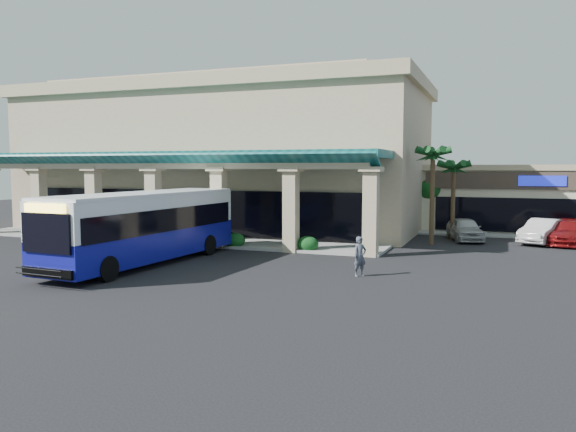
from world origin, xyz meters
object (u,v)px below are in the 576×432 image
at_px(pedestrian, 360,257).
at_px(car_silver, 465,229).
at_px(transit_bus, 145,228).
at_px(car_red, 568,233).
at_px(car_white, 543,231).

bearing_deg(pedestrian, car_silver, 26.31).
xyz_separation_m(transit_bus, car_red, (20.12, 15.03, -1.02)).
distance_m(pedestrian, car_silver, 14.44).
bearing_deg(car_white, car_red, 25.31).
bearing_deg(car_red, pedestrian, -110.36).
distance_m(transit_bus, car_red, 25.14).
height_order(car_silver, car_white, car_white).
relative_size(transit_bus, car_red, 2.48).
relative_size(car_silver, car_white, 0.94).
relative_size(pedestrian, car_white, 0.37).
distance_m(transit_bus, car_white, 23.97).
bearing_deg(transit_bus, car_white, 41.88).
distance_m(car_silver, car_red, 6.03).
bearing_deg(transit_bus, car_red, 40.02).
xyz_separation_m(pedestrian, car_white, (8.16, 14.28, -0.10)).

